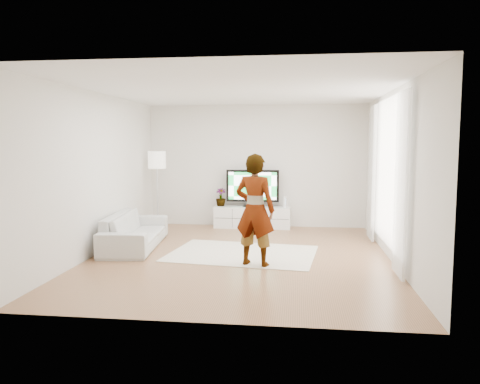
# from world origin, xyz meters

# --- Properties ---
(floor) EXTENTS (6.00, 6.00, 0.00)m
(floor) POSITION_xyz_m (0.00, 0.00, 0.00)
(floor) COLOR #A06F48
(floor) RESTS_ON ground
(ceiling) EXTENTS (6.00, 6.00, 0.00)m
(ceiling) POSITION_xyz_m (0.00, 0.00, 2.80)
(ceiling) COLOR white
(ceiling) RESTS_ON wall_back
(wall_left) EXTENTS (0.02, 6.00, 2.80)m
(wall_left) POSITION_xyz_m (-2.50, 0.00, 1.40)
(wall_left) COLOR silver
(wall_left) RESTS_ON floor
(wall_right) EXTENTS (0.02, 6.00, 2.80)m
(wall_right) POSITION_xyz_m (2.50, 0.00, 1.40)
(wall_right) COLOR silver
(wall_right) RESTS_ON floor
(wall_back) EXTENTS (5.00, 0.02, 2.80)m
(wall_back) POSITION_xyz_m (0.00, 3.00, 1.40)
(wall_back) COLOR silver
(wall_back) RESTS_ON floor
(wall_front) EXTENTS (5.00, 0.02, 2.80)m
(wall_front) POSITION_xyz_m (0.00, -3.00, 1.40)
(wall_front) COLOR silver
(wall_front) RESTS_ON floor
(window) EXTENTS (0.01, 2.60, 2.50)m
(window) POSITION_xyz_m (2.48, 0.30, 1.45)
(window) COLOR white
(window) RESTS_ON wall_right
(curtain_near) EXTENTS (0.04, 0.70, 2.60)m
(curtain_near) POSITION_xyz_m (2.40, -1.00, 1.35)
(curtain_near) COLOR white
(curtain_near) RESTS_ON floor
(curtain_far) EXTENTS (0.04, 0.70, 2.60)m
(curtain_far) POSITION_xyz_m (2.40, 1.60, 1.35)
(curtain_far) COLOR white
(curtain_far) RESTS_ON floor
(media_console) EXTENTS (1.72, 0.49, 0.48)m
(media_console) POSITION_xyz_m (-0.06, 2.76, 0.24)
(media_console) COLOR white
(media_console) RESTS_ON floor
(television) EXTENTS (1.20, 0.24, 0.84)m
(television) POSITION_xyz_m (-0.06, 2.79, 0.94)
(television) COLOR black
(television) RESTS_ON media_console
(game_console) EXTENTS (0.09, 0.18, 0.24)m
(game_console) POSITION_xyz_m (0.69, 2.76, 0.60)
(game_console) COLOR white
(game_console) RESTS_ON media_console
(potted_plant) EXTENTS (0.27, 0.27, 0.41)m
(potted_plant) POSITION_xyz_m (-0.79, 2.77, 0.69)
(potted_plant) COLOR #3F7238
(potted_plant) RESTS_ON media_console
(rug) EXTENTS (2.68, 2.08, 0.01)m
(rug) POSITION_xyz_m (0.01, 0.19, 0.01)
(rug) COLOR white
(rug) RESTS_ON floor
(player) EXTENTS (0.73, 0.58, 1.76)m
(player) POSITION_xyz_m (0.30, -0.57, 0.89)
(player) COLOR #334772
(player) RESTS_ON rug
(sofa) EXTENTS (1.06, 2.24, 0.63)m
(sofa) POSITION_xyz_m (-2.03, 0.48, 0.32)
(sofa) COLOR silver
(sofa) RESTS_ON floor
(floor_lamp) EXTENTS (0.39, 0.39, 1.75)m
(floor_lamp) POSITION_xyz_m (-2.15, 2.31, 1.48)
(floor_lamp) COLOR silver
(floor_lamp) RESTS_ON floor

